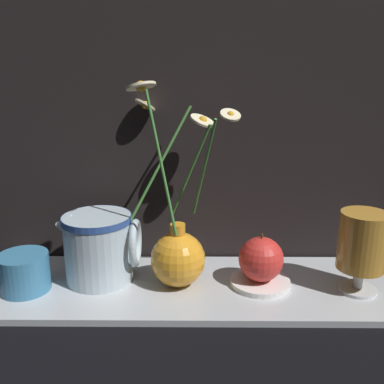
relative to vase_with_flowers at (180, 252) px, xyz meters
name	(u,v)px	position (x,y,z in m)	size (l,w,h in m)	color
ground_plane	(197,290)	(0.03, 0.00, -0.08)	(6.00, 6.00, 0.00)	black
shelf	(197,287)	(0.03, 0.00, -0.07)	(0.77, 0.24, 0.01)	#B2B7BC
vase_with_flowers	(180,252)	(0.00, 0.00, 0.00)	(0.21, 0.22, 0.37)	orange
yellow_mug	(25,272)	(-0.28, -0.02, -0.03)	(0.10, 0.09, 0.07)	teal
ceramic_pitcher	(102,245)	(-0.15, 0.02, 0.00)	(0.15, 0.13, 0.14)	silver
tea_glass	(364,243)	(0.33, -0.02, 0.03)	(0.08, 0.08, 0.15)	silver
saucer_plate	(262,283)	(0.15, 0.00, -0.06)	(0.11, 0.11, 0.01)	white
orange_fruit	(263,260)	(0.15, 0.00, -0.01)	(0.08, 0.08, 0.09)	red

